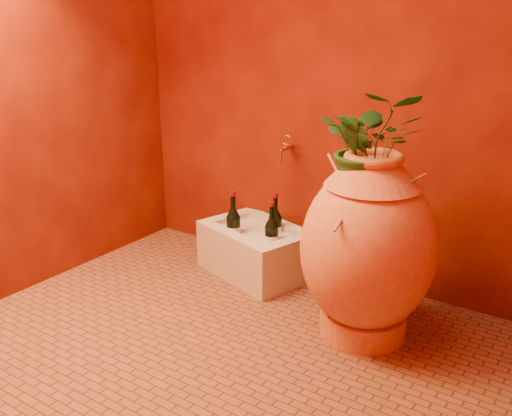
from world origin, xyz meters
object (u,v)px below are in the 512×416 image
Objects in this scene: amphora at (368,248)px; wall_tap at (285,147)px; wine_bottle_a at (271,238)px; wine_bottle_b at (233,229)px; stone_basin at (256,251)px; wine_bottle_c at (275,228)px.

wall_tap is at bearing 148.47° from amphora.
wine_bottle_b is (-0.24, -0.03, 0.01)m from wine_bottle_a.
wine_bottle_b reaches higher than wine_bottle_a.
wine_bottle_b is at bearing -124.67° from wall_tap.
stone_basin is 0.62m from wall_tap.
amphora is 5.92× the size of wall_tap.
wine_bottle_a is 2.18× the size of wall_tap.
stone_basin is at bearing -139.47° from wine_bottle_c.
wine_bottle_b is 1.06× the size of wine_bottle_c.
amphora is 0.80m from wine_bottle_c.
stone_basin is at bearing 41.04° from wine_bottle_b.
amphora reaches higher than stone_basin.
wine_bottle_a is 0.24m from wine_bottle_b.
wine_bottle_a is at bearing 7.01° from wine_bottle_b.
amphora is at bearing -11.16° from wine_bottle_b.
amphora is at bearing -25.17° from wine_bottle_c.
wine_bottle_b reaches higher than wine_bottle_c.
stone_basin is at bearing -115.22° from wall_tap.
stone_basin is 2.13× the size of wine_bottle_c.
amphora reaches higher than wall_tap.
amphora is at bearing -17.50° from wine_bottle_a.
amphora is 0.88m from wall_tap.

